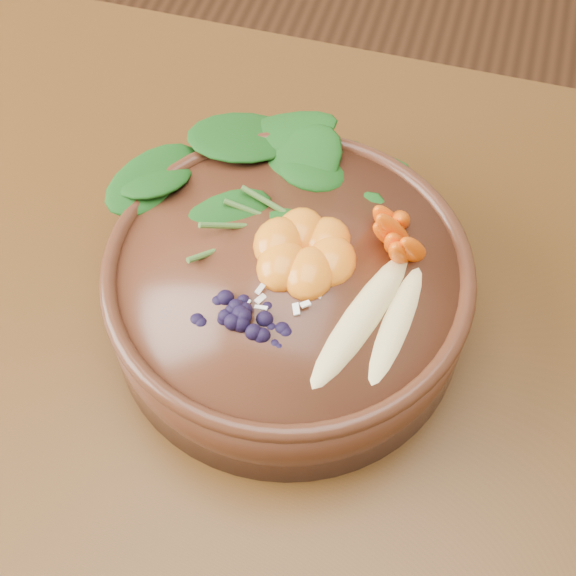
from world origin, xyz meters
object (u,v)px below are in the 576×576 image
blueberry_pile (239,305)px  kale_heap (292,175)px  dining_table (270,420)px  carrot_cluster (407,206)px  banana_halves (381,311)px  stoneware_bowl (288,294)px  mandarin_cluster (305,241)px

blueberry_pile → kale_heap: bearing=88.5°
dining_table → carrot_cluster: bearing=53.4°
banana_halves → carrot_cluster: bearing=113.1°
banana_halves → stoneware_bowl: bearing=-177.3°
banana_halves → blueberry_pile: blueberry_pile is taller
banana_halves → blueberry_pile: 0.11m
kale_heap → mandarin_cluster: (0.03, -0.06, -0.01)m
dining_table → mandarin_cluster: bearing=82.2°
carrot_cluster → mandarin_cluster: size_ratio=0.87×
mandarin_cluster → dining_table: bearing=-97.8°
dining_table → kale_heap: 0.25m
dining_table → mandarin_cluster: (0.01, 0.08, 0.19)m
dining_table → mandarin_cluster: mandarin_cluster is taller
dining_table → banana_halves: 0.21m
mandarin_cluster → blueberry_pile: bearing=-112.6°
blueberry_pile → mandarin_cluster: bearing=67.4°
kale_heap → banana_halves: kale_heap is taller
stoneware_bowl → banana_halves: 0.11m
carrot_cluster → blueberry_pile: (-0.11, -0.12, -0.02)m
blueberry_pile → dining_table: bearing=0.3°
stoneware_bowl → mandarin_cluster: (0.01, 0.02, 0.06)m
mandarin_cluster → carrot_cluster: bearing=26.9°
dining_table → carrot_cluster: (0.09, 0.12, 0.22)m
mandarin_cluster → banana_halves: bearing=-33.1°
dining_table → blueberry_pile: (-0.02, -0.00, 0.20)m
banana_halves → mandarin_cluster: mandarin_cluster is taller
carrot_cluster → dining_table: bearing=-103.3°
dining_table → stoneware_bowl: size_ratio=5.11×
carrot_cluster → banana_halves: 0.09m
stoneware_bowl → banana_halves: banana_halves is taller
carrot_cluster → blueberry_pile: size_ratio=0.60×
stoneware_bowl → kale_heap: size_ratio=1.53×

